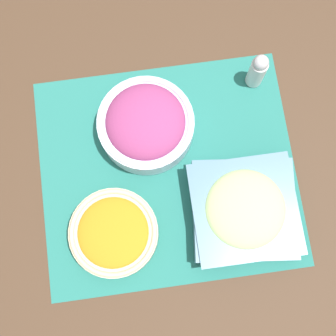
% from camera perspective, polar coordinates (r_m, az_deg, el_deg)
% --- Properties ---
extents(ground_plane, '(3.00, 3.00, 0.00)m').
position_cam_1_polar(ground_plane, '(0.93, -0.00, -0.44)').
color(ground_plane, '#422D1E').
extents(placemat, '(0.50, 0.44, 0.00)m').
position_cam_1_polar(placemat, '(0.92, -0.00, -0.41)').
color(placemat, '#236B60').
rests_on(placemat, ground_plane).
extents(onion_bowl, '(0.19, 0.19, 0.08)m').
position_cam_1_polar(onion_bowl, '(0.91, -2.72, 5.38)').
color(onion_bowl, silver).
rests_on(onion_bowl, placemat).
extents(carrot_bowl, '(0.17, 0.17, 0.05)m').
position_cam_1_polar(carrot_bowl, '(0.88, -6.62, -7.86)').
color(carrot_bowl, '#C6B28E').
rests_on(carrot_bowl, placemat).
extents(cucumber_bowl, '(0.21, 0.21, 0.07)m').
position_cam_1_polar(cucumber_bowl, '(0.89, 9.25, -5.07)').
color(cucumber_bowl, slate).
rests_on(cucumber_bowl, placemat).
extents(pepper_shaker, '(0.03, 0.03, 0.10)m').
position_cam_1_polar(pepper_shaker, '(0.95, 10.87, 11.62)').
color(pepper_shaker, silver).
rests_on(pepper_shaker, placemat).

